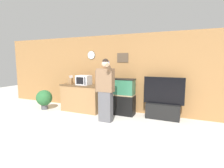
{
  "coord_description": "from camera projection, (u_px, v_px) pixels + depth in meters",
  "views": [
    {
      "loc": [
        2.19,
        -2.91,
        1.73
      ],
      "look_at": [
        0.15,
        1.76,
        1.05
      ],
      "focal_mm": 28.0,
      "sensor_mm": 36.0,
      "label": 1
    }
  ],
  "objects": [
    {
      "name": "potted_plant",
      "position": [
        44.0,
        98.0,
        6.23
      ],
      "size": [
        0.56,
        0.56,
        0.7
      ],
      "color": "#4C4C51",
      "rests_on": "ground_plane"
    },
    {
      "name": "aquarium_on_stand",
      "position": [
        121.0,
        97.0,
        5.63
      ],
      "size": [
        0.91,
        0.39,
        1.17
      ],
      "color": "black",
      "rests_on": "ground_plane"
    },
    {
      "name": "microwave",
      "position": [
        84.0,
        80.0,
        5.85
      ],
      "size": [
        0.44,
        0.37,
        0.32
      ],
      "color": "silver",
      "rests_on": "counter_island"
    },
    {
      "name": "wall_back_paneled",
      "position": [
        119.0,
        73.0,
        6.0
      ],
      "size": [
        10.0,
        0.08,
        2.6
      ],
      "color": "olive",
      "rests_on": "ground_plane"
    },
    {
      "name": "ground_plane",
      "position": [
        73.0,
        142.0,
        3.74
      ],
      "size": [
        18.0,
        18.0,
        0.0
      ],
      "primitive_type": "plane",
      "color": "beige"
    },
    {
      "name": "counter_island",
      "position": [
        82.0,
        98.0,
        6.0
      ],
      "size": [
        1.41,
        0.58,
        0.93
      ],
      "color": "olive",
      "rests_on": "ground_plane"
    },
    {
      "name": "tv_on_stand",
      "position": [
        163.0,
        107.0,
        5.22
      ],
      "size": [
        1.18,
        0.4,
        1.25
      ],
      "color": "black",
      "rests_on": "ground_plane"
    },
    {
      "name": "knife_block",
      "position": [
        71.0,
        81.0,
        6.12
      ],
      "size": [
        0.15,
        0.11,
        0.31
      ],
      "color": "olive",
      "rests_on": "counter_island"
    },
    {
      "name": "person_standing",
      "position": [
        105.0,
        89.0,
        4.91
      ],
      "size": [
        0.56,
        0.42,
        1.79
      ],
      "color": "#515156",
      "rests_on": "ground_plane"
    }
  ]
}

